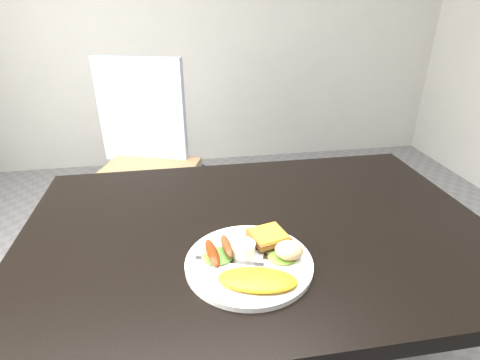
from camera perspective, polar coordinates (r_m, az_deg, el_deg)
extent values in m
cube|color=black|center=(0.99, 2.74, -7.90)|extent=(1.20, 0.80, 0.04)
cube|color=tan|center=(1.98, -14.26, 0.51)|extent=(0.60, 0.60, 0.06)
imported|color=navy|center=(1.58, -1.25, 7.83)|extent=(0.65, 0.53, 1.57)
cylinder|color=white|center=(0.85, 1.37, -12.53)|extent=(0.28, 0.28, 0.01)
ellipsoid|color=green|center=(0.85, -3.39, -11.47)|extent=(0.09, 0.08, 0.01)
ellipsoid|color=olive|center=(0.85, 6.53, -11.51)|extent=(0.07, 0.07, 0.01)
ellipsoid|color=yellow|center=(0.78, 2.70, -14.95)|extent=(0.18, 0.11, 0.02)
ellipsoid|color=#6D2609|center=(0.83, -4.23, -11.02)|extent=(0.04, 0.10, 0.02)
ellipsoid|color=brown|center=(0.85, -2.04, -10.03)|extent=(0.03, 0.09, 0.02)
cylinder|color=white|center=(0.85, 0.50, -10.48)|extent=(0.05, 0.05, 0.03)
cube|color=brown|center=(0.89, 2.98, -9.07)|extent=(0.08, 0.08, 0.01)
cube|color=brown|center=(0.89, 4.36, -8.53)|extent=(0.10, 0.10, 0.01)
ellipsoid|color=beige|center=(0.84, 7.47, -10.55)|extent=(0.07, 0.07, 0.03)
cube|color=#ADAFB7|center=(0.84, -1.64, -12.34)|extent=(0.15, 0.06, 0.00)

